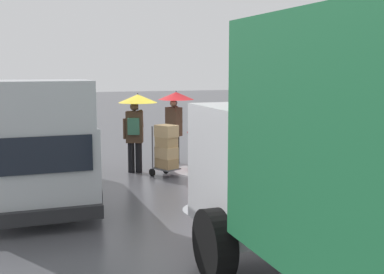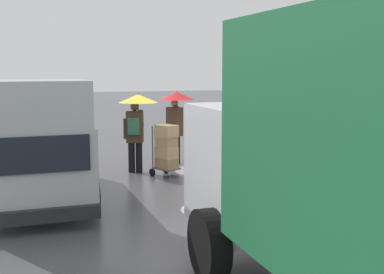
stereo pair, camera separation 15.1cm
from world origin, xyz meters
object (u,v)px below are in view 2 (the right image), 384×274
(pedestrian_pink_side, at_px, (176,110))
(shopping_cart_vendor, at_px, (199,150))
(cargo_van_parked_right, at_px, (35,146))
(pedestrian_black_side, at_px, (137,115))
(hand_dolly_boxes, at_px, (166,148))

(pedestrian_pink_side, bearing_deg, shopping_cart_vendor, 105.93)
(cargo_van_parked_right, distance_m, pedestrian_black_side, 3.43)
(pedestrian_black_side, bearing_deg, hand_dolly_boxes, 129.60)
(shopping_cart_vendor, relative_size, pedestrian_pink_side, 0.49)
(hand_dolly_boxes, xyz_separation_m, pedestrian_pink_side, (-0.73, -1.68, 0.83))
(hand_dolly_boxes, bearing_deg, shopping_cart_vendor, -154.08)
(cargo_van_parked_right, xyz_separation_m, pedestrian_pink_side, (-3.99, -3.08, 0.41))
(cargo_van_parked_right, bearing_deg, shopping_cart_vendor, -155.96)
(pedestrian_pink_side, bearing_deg, pedestrian_black_side, 34.47)
(pedestrian_pink_side, height_order, pedestrian_black_side, same)
(cargo_van_parked_right, height_order, shopping_cart_vendor, cargo_van_parked_right)
(hand_dolly_boxes, bearing_deg, pedestrian_black_side, -50.40)
(pedestrian_pink_side, bearing_deg, hand_dolly_boxes, 66.33)
(cargo_van_parked_right, bearing_deg, hand_dolly_boxes, -156.59)
(cargo_van_parked_right, distance_m, shopping_cart_vendor, 4.77)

